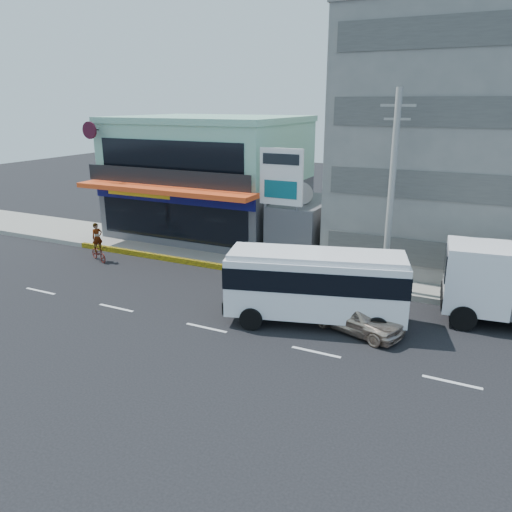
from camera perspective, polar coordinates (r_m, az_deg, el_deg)
The scene contains 11 objects.
ground at distance 21.89m, azimuth -5.69°, elevation -8.18°, with size 120.00×120.00×0.00m, color black.
sidewalk at distance 28.37m, azimuth 13.26°, elevation -2.20°, with size 70.00×5.00×0.30m, color gray.
shop_building at distance 36.26m, azimuth -5.19°, elevation 8.66°, with size 12.40×11.70×8.00m.
concrete_building at distance 31.84m, azimuth 25.43°, elevation 11.36°, with size 16.00×12.00×14.00m, color gray.
gap_structure at distance 31.55m, azimuth 5.65°, elevation 3.19°, with size 3.00×6.00×3.50m, color #49484D.
satellite_dish at distance 30.24m, azimuth 5.08°, elevation 6.14°, with size 1.50×1.50×0.15m, color slate.
billboard at distance 28.55m, azimuth 2.90°, elevation 8.28°, with size 2.60×0.18×6.90m.
utility_pole_near at distance 24.93m, azimuth 15.19°, elevation 6.91°, with size 1.60×0.30×10.00m.
minibus at distance 21.73m, azimuth 6.83°, elevation -2.91°, with size 8.09×4.46×3.23m.
sedan at distance 21.64m, azimuth 11.33°, elevation -6.69°, with size 1.68×4.18×1.42m, color beige.
motorcycle_rider at distance 31.93m, azimuth -17.58°, elevation 0.83°, with size 1.95×1.34×2.37m.
Camera 1 is at (10.54, -16.75, 9.37)m, focal length 35.00 mm.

